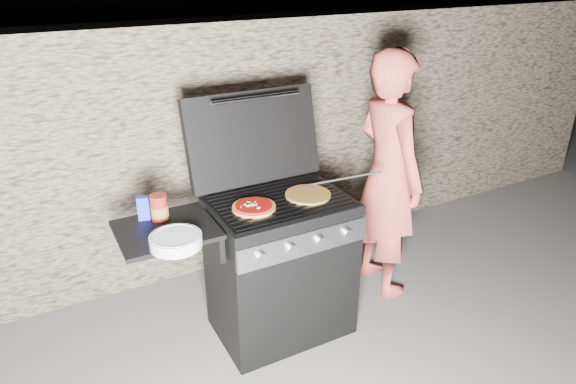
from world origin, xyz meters
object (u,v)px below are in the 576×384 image
gas_grill (243,278)px  sauce_jar (159,207)px  person (388,176)px  pizza_topped (254,207)px

gas_grill → sauce_jar: 0.67m
gas_grill → person: person is taller
sauce_jar → person: size_ratio=0.08×
gas_grill → person: bearing=5.5°
sauce_jar → person: 1.54m
pizza_topped → person: bearing=7.5°
gas_grill → sauce_jar: bearing=165.4°
pizza_topped → sauce_jar: size_ratio=1.72×
person → gas_grill: bearing=98.4°
pizza_topped → sauce_jar: bearing=163.9°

